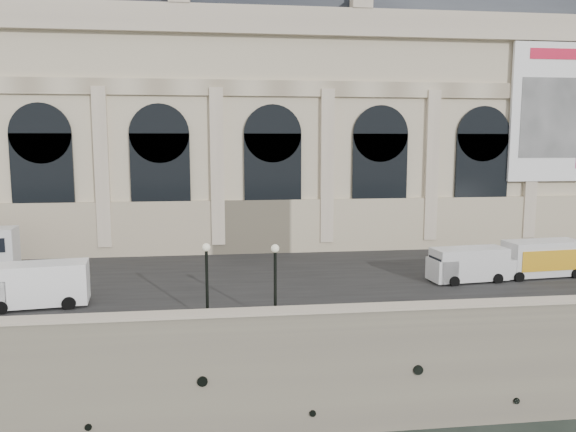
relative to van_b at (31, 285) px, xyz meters
The scene contains 10 objects.
ground 23.04m from the van_b, 18.40° to the right, with size 260.00×260.00×0.00m, color black.
quay 35.19m from the van_b, 53.64° to the left, with size 160.00×70.00×6.00m, color gray.
street 21.93m from the van_b, 18.97° to the left, with size 160.00×24.00×0.06m, color #2D2D2D.
parapet 21.64m from the van_b, 16.89° to the right, with size 160.00×1.40×1.21m.
museum 30.70m from the van_b, 58.45° to the left, with size 69.00×18.70×29.10m.
van_b is the anchor object (origin of this frame).
van_c 29.78m from the van_b, ahead, with size 5.88×2.81×2.54m.
box_truck 36.03m from the van_b, ahead, with size 7.14×3.00×2.81m.
lamp_left 11.80m from the van_b, 21.04° to the right, with size 0.47×0.47×4.62m.
lamp_right 15.66m from the van_b, 18.46° to the right, with size 0.47×0.47×4.60m.
Camera 1 is at (-9.05, -28.93, 16.41)m, focal length 35.00 mm.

